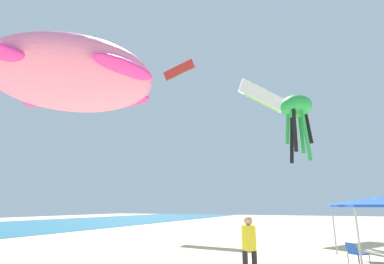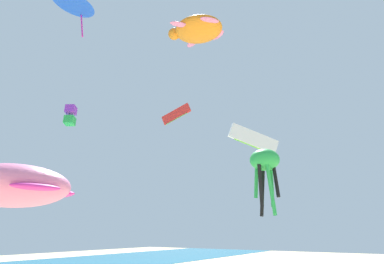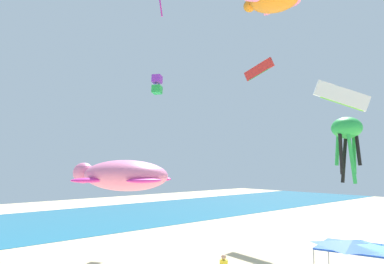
{
  "view_description": "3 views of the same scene",
  "coord_description": "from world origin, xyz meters",
  "px_view_note": "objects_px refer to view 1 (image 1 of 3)",
  "views": [
    {
      "loc": [
        -16.04,
        3.06,
        2.21
      ],
      "look_at": [
        -0.24,
        9.99,
        6.53
      ],
      "focal_mm": 27.67,
      "sensor_mm": 36.0,
      "label": 1
    },
    {
      "loc": [
        -17.6,
        -4.6,
        4.21
      ],
      "look_at": [
        -0.24,
        6.62,
        10.5
      ],
      "focal_mm": 30.72,
      "sensor_mm": 36.0,
      "label": 2
    },
    {
      "loc": [
        -21.32,
        -8.64,
        6.8
      ],
      "look_at": [
        -0.24,
        14.63,
        9.57
      ],
      "focal_mm": 34.26,
      "sensor_mm": 36.0,
      "label": 3
    }
  ],
  "objects_px": {
    "kite_turtle_pink": "(68,77)",
    "kite_parafoil_red": "(179,70)",
    "kite_box_purple": "(75,54)",
    "folding_chair_near_cooler": "(355,252)",
    "kite_parafoil_white": "(262,96)",
    "canopy_tent": "(384,202)",
    "kite_octopus_green": "(296,110)",
    "person_watching_sky": "(249,242)"
  },
  "relations": [
    {
      "from": "folding_chair_near_cooler",
      "to": "kite_turtle_pink",
      "type": "bearing_deg",
      "value": 93.91
    },
    {
      "from": "folding_chair_near_cooler",
      "to": "person_watching_sky",
      "type": "distance_m",
      "value": 5.19
    },
    {
      "from": "canopy_tent",
      "to": "kite_octopus_green",
      "type": "xyz_separation_m",
      "value": [
        7.7,
        3.67,
        6.99
      ]
    },
    {
      "from": "kite_parafoil_white",
      "to": "kite_turtle_pink",
      "type": "xyz_separation_m",
      "value": [
        -24.0,
        1.91,
        -7.51
      ]
    },
    {
      "from": "kite_octopus_green",
      "to": "kite_turtle_pink",
      "type": "relative_size",
      "value": 0.81
    },
    {
      "from": "kite_turtle_pink",
      "to": "person_watching_sky",
      "type": "bearing_deg",
      "value": -177.2
    },
    {
      "from": "folding_chair_near_cooler",
      "to": "kite_parafoil_red",
      "type": "relative_size",
      "value": 0.21
    },
    {
      "from": "kite_box_purple",
      "to": "kite_turtle_pink",
      "type": "xyz_separation_m",
      "value": [
        -11.25,
        -11.96,
        -9.08
      ]
    },
    {
      "from": "folding_chair_near_cooler",
      "to": "kite_parafoil_white",
      "type": "xyz_separation_m",
      "value": [
        16.49,
        5.98,
        13.16
      ]
    },
    {
      "from": "kite_octopus_green",
      "to": "person_watching_sky",
      "type": "bearing_deg",
      "value": 69.87
    },
    {
      "from": "canopy_tent",
      "to": "folding_chair_near_cooler",
      "type": "bearing_deg",
      "value": 135.65
    },
    {
      "from": "person_watching_sky",
      "to": "kite_parafoil_white",
      "type": "height_order",
      "value": "kite_parafoil_white"
    },
    {
      "from": "folding_chair_near_cooler",
      "to": "kite_turtle_pink",
      "type": "xyz_separation_m",
      "value": [
        -7.51,
        7.89,
        5.66
      ]
    },
    {
      "from": "person_watching_sky",
      "to": "kite_octopus_green",
      "type": "distance_m",
      "value": 15.62
    },
    {
      "from": "kite_box_purple",
      "to": "kite_turtle_pink",
      "type": "bearing_deg",
      "value": -74.75
    },
    {
      "from": "kite_parafoil_white",
      "to": "kite_parafoil_red",
      "type": "bearing_deg",
      "value": 144.75
    },
    {
      "from": "folding_chair_near_cooler",
      "to": "kite_turtle_pink",
      "type": "height_order",
      "value": "kite_turtle_pink"
    },
    {
      "from": "canopy_tent",
      "to": "folding_chair_near_cooler",
      "type": "height_order",
      "value": "canopy_tent"
    },
    {
      "from": "kite_parafoil_white",
      "to": "kite_parafoil_red",
      "type": "height_order",
      "value": "kite_parafoil_red"
    },
    {
      "from": "kite_box_purple",
      "to": "kite_parafoil_white",
      "type": "distance_m",
      "value": 18.91
    },
    {
      "from": "folding_chair_near_cooler",
      "to": "kite_octopus_green",
      "type": "distance_m",
      "value": 12.98
    },
    {
      "from": "kite_octopus_green",
      "to": "kite_turtle_pink",
      "type": "xyz_separation_m",
      "value": [
        -16.7,
        5.67,
        -3.24
      ]
    },
    {
      "from": "person_watching_sky",
      "to": "canopy_tent",
      "type": "bearing_deg",
      "value": -176.3
    },
    {
      "from": "folding_chair_near_cooler",
      "to": "kite_parafoil_red",
      "type": "bearing_deg",
      "value": 5.35
    },
    {
      "from": "person_watching_sky",
      "to": "kite_parafoil_white",
      "type": "distance_m",
      "value": 24.2
    },
    {
      "from": "kite_turtle_pink",
      "to": "kite_parafoil_red",
      "type": "xyz_separation_m",
      "value": [
        22.88,
        7.49,
        11.84
      ]
    },
    {
      "from": "canopy_tent",
      "to": "kite_parafoil_red",
      "type": "xyz_separation_m",
      "value": [
        13.89,
        16.83,
        15.59
      ]
    },
    {
      "from": "folding_chair_near_cooler",
      "to": "person_watching_sky",
      "type": "bearing_deg",
      "value": 101.83
    },
    {
      "from": "person_watching_sky",
      "to": "kite_box_purple",
      "type": "relative_size",
      "value": 0.93
    },
    {
      "from": "canopy_tent",
      "to": "kite_box_purple",
      "type": "height_order",
      "value": "kite_box_purple"
    },
    {
      "from": "kite_parafoil_white",
      "to": "kite_parafoil_red",
      "type": "distance_m",
      "value": 10.41
    },
    {
      "from": "person_watching_sky",
      "to": "kite_parafoil_white",
      "type": "bearing_deg",
      "value": -128.43
    },
    {
      "from": "kite_parafoil_white",
      "to": "kite_turtle_pink",
      "type": "bearing_deg",
      "value": -136.58
    },
    {
      "from": "kite_octopus_green",
      "to": "kite_turtle_pink",
      "type": "height_order",
      "value": "kite_octopus_green"
    },
    {
      "from": "kite_parafoil_white",
      "to": "kite_octopus_green",
      "type": "distance_m",
      "value": 9.26
    },
    {
      "from": "kite_turtle_pink",
      "to": "kite_parafoil_red",
      "type": "relative_size",
      "value": 1.62
    },
    {
      "from": "kite_parafoil_white",
      "to": "folding_chair_near_cooler",
      "type": "bearing_deg",
      "value": -112.08
    },
    {
      "from": "folding_chair_near_cooler",
      "to": "kite_octopus_green",
      "type": "bearing_deg",
      "value": -26.06
    },
    {
      "from": "person_watching_sky",
      "to": "kite_turtle_pink",
      "type": "height_order",
      "value": "kite_turtle_pink"
    },
    {
      "from": "person_watching_sky",
      "to": "kite_parafoil_red",
      "type": "distance_m",
      "value": 28.44
    },
    {
      "from": "kite_parafoil_white",
      "to": "kite_parafoil_red",
      "type": "xyz_separation_m",
      "value": [
        -1.12,
        9.4,
        4.34
      ]
    },
    {
      "from": "canopy_tent",
      "to": "kite_parafoil_red",
      "type": "bearing_deg",
      "value": 50.46
    }
  ]
}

